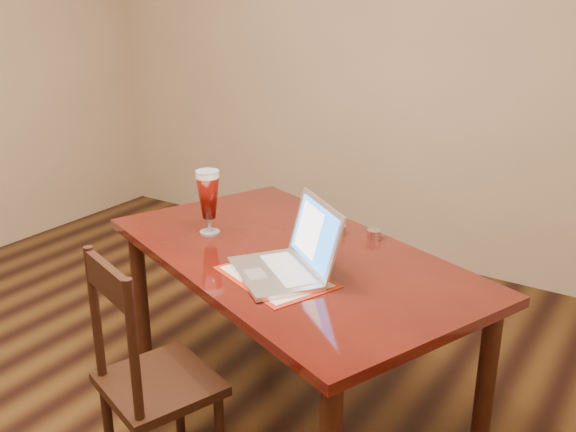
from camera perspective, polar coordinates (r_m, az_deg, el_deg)
The scene contains 2 objects.
dining_table at distance 2.54m, azimuth 0.04°, elevation -4.88°, with size 1.76×1.38×1.00m.
dining_chair at distance 2.35m, azimuth -12.12°, elevation -14.01°, with size 0.48×0.47×0.90m.
Camera 1 is at (1.66, -1.22, 1.72)m, focal length 40.00 mm.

